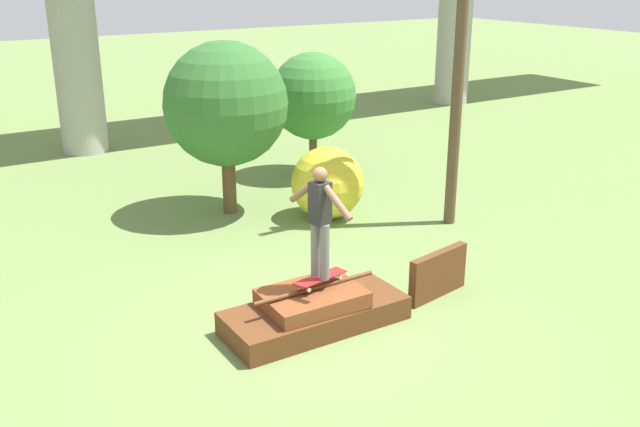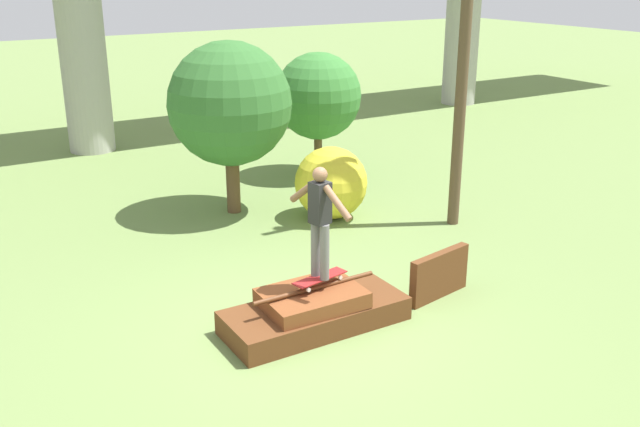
{
  "view_description": "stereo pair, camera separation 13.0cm",
  "coord_description": "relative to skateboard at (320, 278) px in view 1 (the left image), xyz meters",
  "views": [
    {
      "loc": [
        -4.36,
        -6.96,
        4.45
      ],
      "look_at": [
        0.09,
        0.03,
        1.52
      ],
      "focal_mm": 40.0,
      "sensor_mm": 36.0,
      "label": 1
    },
    {
      "loc": [
        -4.25,
        -7.03,
        4.45
      ],
      "look_at": [
        0.09,
        0.03,
        1.52
      ],
      "focal_mm": 40.0,
      "sensor_mm": 36.0,
      "label": 2
    }
  ],
  "objects": [
    {
      "name": "scrap_plank_loose",
      "position": [
        1.84,
        -0.19,
        -0.32
      ],
      "size": [
        1.11,
        0.32,
        0.67
      ],
      "color": "#5B3319",
      "rests_on": "ground_plane"
    },
    {
      "name": "tree_behind_left",
      "position": [
        0.93,
        4.62,
        1.4
      ],
      "size": [
        2.25,
        2.25,
        3.18
      ],
      "color": "brown",
      "rests_on": "ground_plane"
    },
    {
      "name": "utility_pole",
      "position": [
        4.03,
        1.98,
        2.83
      ],
      "size": [
        1.3,
        0.2,
        6.7
      ],
      "color": "brown",
      "rests_on": "ground_plane"
    },
    {
      "name": "ground_plane",
      "position": [
        -0.09,
        -0.03,
        -0.65
      ],
      "size": [
        80.0,
        80.0,
        0.0
      ],
      "primitive_type": "plane",
      "color": "olive"
    },
    {
      "name": "skater",
      "position": [
        0.0,
        -0.0,
        0.84
      ],
      "size": [
        0.29,
        1.09,
        1.45
      ],
      "color": "slate",
      "rests_on": "skateboard"
    },
    {
      "name": "bush_yellow_flowering",
      "position": [
        2.32,
        3.39,
        0.01
      ],
      "size": [
        1.33,
        1.33,
        1.33
      ],
      "color": "gold",
      "rests_on": "ground_plane"
    },
    {
      "name": "scrap_pile",
      "position": [
        -0.1,
        -0.03,
        -0.43
      ],
      "size": [
        2.38,
        1.0,
        0.58
      ],
      "color": "#5B3319",
      "rests_on": "ground_plane"
    },
    {
      "name": "skateboard",
      "position": [
        0.0,
        0.0,
        0.0
      ],
      "size": [
        0.81,
        0.35,
        0.09
      ],
      "color": "maroon",
      "rests_on": "scrap_pile"
    },
    {
      "name": "tree_behind_right",
      "position": [
        3.58,
        5.91,
        1.1
      ],
      "size": [
        1.86,
        1.86,
        2.68
      ],
      "color": "brown",
      "rests_on": "ground_plane"
    }
  ]
}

